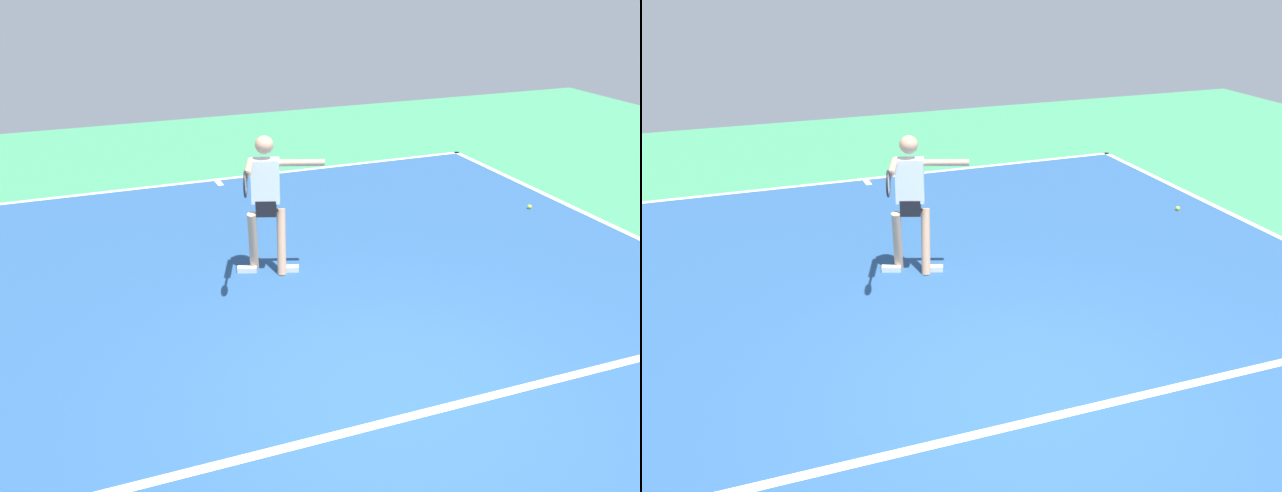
% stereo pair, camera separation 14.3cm
% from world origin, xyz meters
% --- Properties ---
extents(ground_plane, '(23.63, 23.63, 0.00)m').
position_xyz_m(ground_plane, '(0.00, 0.00, 0.00)').
color(ground_plane, '#388456').
extents(court_surface, '(9.91, 13.78, 0.00)m').
position_xyz_m(court_surface, '(0.00, 0.00, 0.00)').
color(court_surface, navy).
rests_on(court_surface, ground_plane).
extents(court_line_baseline_near, '(9.91, 0.10, 0.01)m').
position_xyz_m(court_line_baseline_near, '(0.00, -6.84, 0.00)').
color(court_line_baseline_near, white).
rests_on(court_line_baseline_near, ground_plane).
extents(court_line_service, '(7.43, 0.10, 0.01)m').
position_xyz_m(court_line_service, '(0.00, 0.41, 0.00)').
color(court_line_service, white).
rests_on(court_line_service, ground_plane).
extents(court_line_centre_mark, '(0.10, 0.30, 0.01)m').
position_xyz_m(court_line_centre_mark, '(0.00, -6.64, 0.00)').
color(court_line_centre_mark, white).
rests_on(court_line_centre_mark, ground_plane).
extents(tennis_player, '(1.20, 1.14, 1.76)m').
position_xyz_m(tennis_player, '(0.29, -2.84, 1.01)').
color(tennis_player, tan).
rests_on(tennis_player, ground_plane).
extents(tennis_ball_far_corner, '(0.07, 0.07, 0.07)m').
position_xyz_m(tennis_ball_far_corner, '(-4.23, -3.59, 0.03)').
color(tennis_ball_far_corner, yellow).
rests_on(tennis_ball_far_corner, ground_plane).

